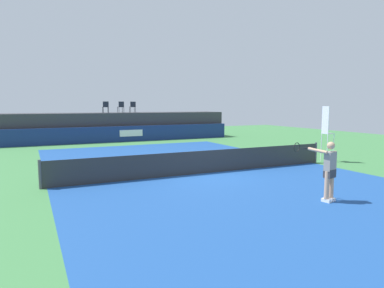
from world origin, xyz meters
TOP-DOWN VIEW (x-y plane):
  - ground_plane at (0.00, 3.00)m, footprint 48.00×48.00m
  - court_inner at (0.00, 0.00)m, footprint 12.00×22.00m
  - sponsor_wall at (0.00, 13.50)m, footprint 18.00×0.22m
  - spectator_platform at (0.00, 15.30)m, footprint 18.00×2.80m
  - spectator_chair_far_left at (-0.93, 14.98)m, footprint 0.47×0.47m
  - spectator_chair_left at (0.27, 14.94)m, footprint 0.47×0.47m
  - spectator_chair_center at (1.29, 15.13)m, footprint 0.45×0.45m
  - umpire_chair at (6.85, 0.00)m, footprint 0.46×0.46m
  - tennis_net at (0.00, 0.00)m, footprint 12.40×0.02m
  - net_post_near at (-6.20, 0.00)m, footprint 0.10×0.10m
  - net_post_far at (6.20, 0.00)m, footprint 0.10×0.10m
  - tennis_player at (1.40, -5.25)m, footprint 0.88×1.12m
  - tennis_ball at (4.61, 0.15)m, footprint 0.07×0.07m

SIDE VIEW (x-z plane):
  - ground_plane at x=0.00m, z-range 0.00..0.00m
  - court_inner at x=0.00m, z-range 0.00..0.00m
  - tennis_ball at x=4.61m, z-range 0.00..0.07m
  - tennis_net at x=0.00m, z-range 0.00..0.95m
  - net_post_near at x=-6.20m, z-range 0.00..1.00m
  - net_post_far at x=6.20m, z-range 0.00..1.00m
  - sponsor_wall at x=0.00m, z-range 0.00..1.20m
  - tennis_player at x=1.40m, z-range 0.07..1.84m
  - spectator_platform at x=0.00m, z-range 0.00..2.20m
  - umpire_chair at x=6.85m, z-range 0.21..2.97m
  - spectator_chair_far_left at x=-0.93m, z-range 2.25..3.14m
  - spectator_chair_left at x=0.27m, z-range 2.25..3.14m
  - spectator_chair_center at x=1.29m, z-range 2.25..3.14m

